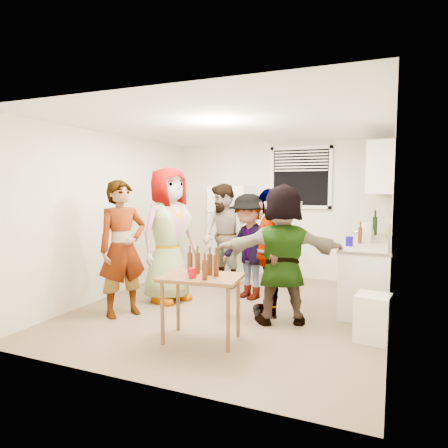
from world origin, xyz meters
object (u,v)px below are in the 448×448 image
at_px(guest_back_left, 224,287).
at_px(guest_grey, 170,300).
at_px(refrigerator, 232,231).
at_px(blue_cup, 349,246).
at_px(beer_bottle_table, 205,280).
at_px(red_cup, 192,278).
at_px(guest_back_right, 248,298).
at_px(guest_orange, 281,322).
at_px(beer_bottle_counter, 360,243).
at_px(serving_table, 201,340).
at_px(trash_bin, 373,319).
at_px(guest_stripe, 124,315).
at_px(kettle, 366,239).
at_px(wine_bottle, 375,235).
at_px(guest_black, 268,314).

bearing_deg(guest_back_left, guest_grey, -85.17).
xyz_separation_m(refrigerator, blue_cup, (2.24, -1.38, 0.05)).
relative_size(beer_bottle_table, guest_back_left, 0.12).
relative_size(refrigerator, red_cup, 15.76).
height_order(guest_back_right, guest_orange, guest_back_right).
bearing_deg(guest_back_right, blue_cup, 21.58).
distance_m(refrigerator, red_cup, 3.30).
bearing_deg(beer_bottle_counter, serving_table, -126.88).
bearing_deg(trash_bin, guest_stripe, -173.65).
relative_size(beer_bottle_counter, blue_cup, 1.72).
distance_m(kettle, trash_bin, 1.96).
distance_m(beer_bottle_counter, beer_bottle_table, 2.55).
height_order(guest_grey, guest_orange, guest_grey).
relative_size(serving_table, beer_bottle_table, 4.13).
xyz_separation_m(red_cup, guest_stripe, (-1.29, 0.52, -0.73)).
distance_m(blue_cup, guest_grey, 2.70).
height_order(red_cup, guest_back_right, red_cup).
relative_size(blue_cup, red_cup, 1.21).
bearing_deg(beer_bottle_table, blue_cup, 55.33).
distance_m(serving_table, guest_back_right, 1.78).
height_order(beer_bottle_table, guest_back_left, beer_bottle_table).
distance_m(kettle, guest_back_left, 2.43).
bearing_deg(red_cup, blue_cup, 51.96).
height_order(guest_back_left, guest_back_right, guest_back_left).
xyz_separation_m(blue_cup, guest_back_right, (-1.45, 0.09, -0.90)).
distance_m(trash_bin, serving_table, 1.90).
bearing_deg(guest_grey, beer_bottle_counter, -53.74).
bearing_deg(red_cup, serving_table, 73.16).
bearing_deg(red_cup, refrigerator, 104.33).
bearing_deg(guest_stripe, blue_cup, -34.52).
distance_m(wine_bottle, guest_back_left, 2.64).
bearing_deg(guest_grey, guest_stripe, -175.30).
height_order(refrigerator, guest_stripe, refrigerator).
xyz_separation_m(beer_bottle_table, guest_black, (0.31, 1.29, -0.73)).
xyz_separation_m(guest_back_right, guest_black, (0.50, -0.63, 0.00)).
height_order(guest_grey, guest_black, guest_grey).
bearing_deg(wine_bottle, guest_black, -122.05).
bearing_deg(guest_stripe, guest_back_left, 11.17).
bearing_deg(serving_table, wine_bottle, 61.96).
height_order(kettle, guest_stripe, kettle).
bearing_deg(guest_back_left, red_cup, -48.23).
height_order(guest_back_right, guest_black, guest_back_right).
distance_m(kettle, guest_black, 2.02).
bearing_deg(kettle, guest_orange, -94.82).
xyz_separation_m(beer_bottle_counter, guest_black, (-1.07, -0.85, -0.90)).
distance_m(guest_stripe, guest_black, 1.91).
bearing_deg(red_cup, beer_bottle_table, -6.46).
bearing_deg(beer_bottle_table, guest_grey, 132.44).
relative_size(blue_cup, serving_table, 0.15).
bearing_deg(beer_bottle_counter, kettle, 85.06).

